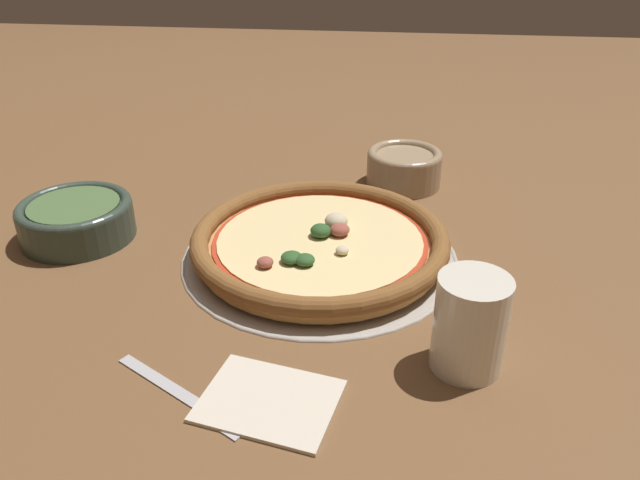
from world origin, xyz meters
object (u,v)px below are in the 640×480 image
(pizza_tray, at_px, (320,255))
(bowl_near, at_px, (404,167))
(drinking_cup, at_px, (470,324))
(fork, at_px, (188,398))
(bowl_far, at_px, (76,218))
(pizza, at_px, (320,241))
(napkin, at_px, (269,399))

(pizza_tray, height_order, bowl_near, bowl_near)
(drinking_cup, height_order, fork, drinking_cup)
(bowl_far, bearing_deg, fork, 130.08)
(fork, bearing_deg, bowl_near, 99.62)
(pizza_tray, distance_m, pizza, 0.02)
(pizza_tray, relative_size, bowl_far, 2.36)
(pizza_tray, xyz_separation_m, napkin, (0.01, 0.26, 0.00))
(bowl_far, distance_m, fork, 0.37)
(pizza_tray, relative_size, pizza, 1.08)
(bowl_near, xyz_separation_m, napkin, (0.12, 0.50, -0.03))
(bowl_near, bearing_deg, fork, 69.16)
(pizza, xyz_separation_m, bowl_near, (-0.10, -0.24, 0.01))
(bowl_near, relative_size, bowl_far, 0.78)
(pizza_tray, relative_size, napkin, 2.55)
(drinking_cup, xyz_separation_m, napkin, (0.18, 0.07, -0.05))
(pizza, distance_m, fork, 0.28)
(bowl_near, xyz_separation_m, bowl_far, (0.43, 0.23, -0.00))
(pizza_tray, distance_m, drinking_cup, 0.26)
(bowl_near, relative_size, drinking_cup, 1.18)
(drinking_cup, bearing_deg, pizza, -48.78)
(pizza_tray, distance_m, bowl_far, 0.33)
(pizza, bearing_deg, fork, 71.44)
(pizza, relative_size, napkin, 2.36)
(bowl_far, xyz_separation_m, fork, (-0.24, 0.28, -0.03))
(pizza, xyz_separation_m, bowl_far, (0.33, -0.02, 0.01))
(bowl_near, xyz_separation_m, fork, (0.19, 0.51, -0.03))
(pizza, bearing_deg, bowl_near, -113.28)
(bowl_near, bearing_deg, bowl_far, 27.66)
(fork, bearing_deg, pizza, 101.89)
(pizza, xyz_separation_m, fork, (0.09, 0.27, -0.02))
(pizza, bearing_deg, drinking_cup, 131.22)
(pizza, bearing_deg, pizza_tray, -79.40)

